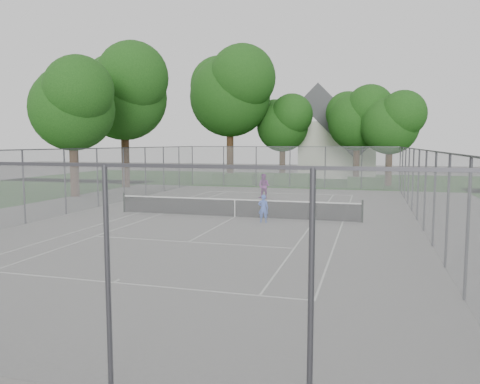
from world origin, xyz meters
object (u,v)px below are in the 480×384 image
(house, at_px, (338,141))
(girl_player, at_px, (263,208))
(tennis_net, at_px, (235,207))
(woman_player, at_px, (264,186))

(house, xyz_separation_m, girl_player, (-1.37, -31.72, -3.41))
(tennis_net, xyz_separation_m, house, (3.15, 30.52, 3.57))
(house, relative_size, girl_player, 7.50)
(girl_player, xyz_separation_m, woman_player, (-2.12, 9.53, 0.18))
(tennis_net, relative_size, house, 1.27)
(woman_player, bearing_deg, girl_player, -64.48)
(tennis_net, bearing_deg, girl_player, -33.93)
(house, height_order, woman_player, house)
(tennis_net, xyz_separation_m, girl_player, (1.78, -1.20, 0.17))
(tennis_net, bearing_deg, woman_player, 92.28)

